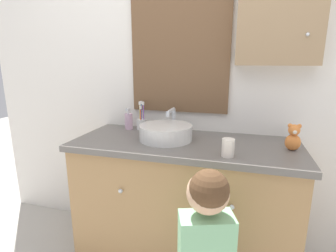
% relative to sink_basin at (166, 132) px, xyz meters
% --- Properties ---
extents(wall_back, '(3.20, 0.18, 2.50)m').
position_rel_sink_basin_xyz_m(wall_back, '(0.14, 0.29, 0.42)').
color(wall_back, silver).
rests_on(wall_back, ground_plane).
extents(vanity_counter, '(1.32, 0.55, 0.81)m').
position_rel_sink_basin_xyz_m(vanity_counter, '(0.12, -0.01, -0.45)').
color(vanity_counter, '#A37A4C').
rests_on(vanity_counter, ground_plane).
extents(sink_basin, '(0.32, 0.37, 0.17)m').
position_rel_sink_basin_xyz_m(sink_basin, '(0.00, 0.00, 0.00)').
color(sink_basin, silver).
rests_on(sink_basin, vanity_counter).
extents(toothbrush_holder, '(0.07, 0.07, 0.19)m').
position_rel_sink_basin_xyz_m(toothbrush_holder, '(-0.24, 0.19, -0.00)').
color(toothbrush_holder, silver).
rests_on(toothbrush_holder, vanity_counter).
extents(soap_dispenser, '(0.05, 0.05, 0.15)m').
position_rel_sink_basin_xyz_m(soap_dispenser, '(-0.32, 0.17, 0.01)').
color(soap_dispenser, '#CCA3BC').
rests_on(soap_dispenser, vanity_counter).
extents(child_figure, '(0.25, 0.44, 0.87)m').
position_rel_sink_basin_xyz_m(child_figure, '(0.32, -0.51, -0.34)').
color(child_figure, slate).
rests_on(child_figure, ground_plane).
extents(teddy_bear, '(0.08, 0.07, 0.14)m').
position_rel_sink_basin_xyz_m(teddy_bear, '(0.70, -0.00, 0.02)').
color(teddy_bear, orange).
rests_on(teddy_bear, vanity_counter).
extents(drinking_cup, '(0.06, 0.06, 0.09)m').
position_rel_sink_basin_xyz_m(drinking_cup, '(0.38, -0.19, -0.00)').
color(drinking_cup, silver).
rests_on(drinking_cup, vanity_counter).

